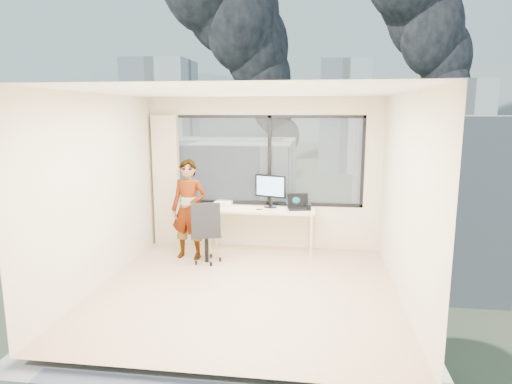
% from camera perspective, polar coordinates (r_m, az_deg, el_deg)
% --- Properties ---
extents(floor, '(4.00, 4.00, 0.01)m').
position_cam_1_polar(floor, '(6.11, -1.30, -12.36)').
color(floor, tan).
rests_on(floor, ground).
extents(ceiling, '(4.00, 4.00, 0.01)m').
position_cam_1_polar(ceiling, '(5.65, -1.41, 12.78)').
color(ceiling, white).
rests_on(ceiling, ground).
extents(wall_front, '(4.00, 0.01, 2.60)m').
position_cam_1_polar(wall_front, '(3.83, -6.13, -5.75)').
color(wall_front, beige).
rests_on(wall_front, ground).
extents(wall_left, '(0.01, 4.00, 2.60)m').
position_cam_1_polar(wall_left, '(6.37, -19.42, 0.17)').
color(wall_left, beige).
rests_on(wall_left, ground).
extents(wall_right, '(0.01, 4.00, 2.60)m').
position_cam_1_polar(wall_right, '(5.77, 18.65, -0.77)').
color(wall_right, beige).
rests_on(wall_right, ground).
extents(window_wall, '(3.30, 0.16, 1.55)m').
position_cam_1_polar(window_wall, '(7.66, 1.39, 4.08)').
color(window_wall, black).
rests_on(window_wall, ground).
extents(curtain, '(0.45, 0.14, 2.30)m').
position_cam_1_polar(curtain, '(7.99, -11.45, 1.42)').
color(curtain, beige).
rests_on(curtain, floor).
extents(desk, '(1.80, 0.60, 0.75)m').
position_cam_1_polar(desk, '(7.55, 0.68, -4.91)').
color(desk, beige).
rests_on(desk, floor).
extents(chair, '(0.63, 0.63, 1.02)m').
position_cam_1_polar(chair, '(7.02, -6.42, -4.99)').
color(chair, black).
rests_on(chair, floor).
extents(person, '(0.63, 0.46, 1.61)m').
position_cam_1_polar(person, '(7.20, -8.63, -2.23)').
color(person, '#2D2D33').
rests_on(person, floor).
extents(monitor, '(0.57, 0.31, 0.57)m').
position_cam_1_polar(monitor, '(7.51, 1.89, 0.16)').
color(monitor, black).
rests_on(monitor, desk).
extents(game_console, '(0.30, 0.27, 0.07)m').
position_cam_1_polar(game_console, '(7.76, -4.20, -1.41)').
color(game_console, white).
rests_on(game_console, desk).
extents(laptop, '(0.42, 0.43, 0.23)m').
position_cam_1_polar(laptop, '(7.40, 5.53, -1.37)').
color(laptop, black).
rests_on(laptop, desk).
extents(cellphone, '(0.11, 0.07, 0.01)m').
position_cam_1_polar(cellphone, '(7.37, 0.45, -2.23)').
color(cellphone, black).
rests_on(cellphone, desk).
extents(pen_cup, '(0.08, 0.08, 0.09)m').
position_cam_1_polar(pen_cup, '(7.39, 6.85, -1.96)').
color(pen_cup, black).
rests_on(pen_cup, desk).
extents(handbag, '(0.29, 0.17, 0.22)m').
position_cam_1_polar(handbag, '(7.57, 4.90, -1.14)').
color(handbag, '#0C4845').
rests_on(handbag, desk).
extents(exterior_ground, '(400.00, 400.00, 0.04)m').
position_cam_1_polar(exterior_ground, '(126.63, 7.32, 2.79)').
color(exterior_ground, '#515B3D').
rests_on(exterior_ground, ground).
extents(near_bldg_a, '(16.00, 12.00, 14.00)m').
position_cam_1_polar(near_bldg_a, '(38.09, -7.54, -4.01)').
color(near_bldg_a, '#EAE5C4').
rests_on(near_bldg_a, exterior_ground).
extents(near_bldg_b, '(14.00, 13.00, 16.00)m').
position_cam_1_polar(near_bldg_b, '(45.73, 21.69, -0.97)').
color(near_bldg_b, white).
rests_on(near_bldg_b, exterior_ground).
extents(far_tower_a, '(14.00, 14.00, 28.00)m').
position_cam_1_polar(far_tower_a, '(106.81, -12.00, 8.81)').
color(far_tower_a, silver).
rests_on(far_tower_a, exterior_ground).
extents(far_tower_b, '(13.00, 13.00, 30.00)m').
position_cam_1_polar(far_tower_b, '(125.78, 11.18, 9.49)').
color(far_tower_b, silver).
rests_on(far_tower_b, exterior_ground).
extents(far_tower_c, '(15.00, 15.00, 26.00)m').
position_cam_1_polar(far_tower_c, '(152.14, 24.90, 8.09)').
color(far_tower_c, silver).
rests_on(far_tower_c, exterior_ground).
extents(far_tower_d, '(16.00, 14.00, 22.00)m').
position_cam_1_polar(far_tower_d, '(167.15, -13.73, 8.17)').
color(far_tower_d, silver).
rests_on(far_tower_d, exterior_ground).
extents(hill_a, '(288.00, 216.00, 90.00)m').
position_cam_1_polar(hill_a, '(347.68, -12.68, 7.35)').
color(hill_a, slate).
rests_on(hill_a, exterior_ground).
extents(hill_b, '(300.00, 220.00, 96.00)m').
position_cam_1_polar(hill_b, '(340.71, 24.86, 6.60)').
color(hill_b, slate).
rests_on(hill_b, exterior_ground).
extents(tree_a, '(7.00, 7.00, 8.00)m').
position_cam_1_polar(tree_a, '(34.62, -22.54, -11.44)').
color(tree_a, '#1A4E1A').
rests_on(tree_a, exterior_ground).
extents(tree_b, '(7.60, 7.60, 9.00)m').
position_cam_1_polar(tree_b, '(26.56, 14.25, -16.54)').
color(tree_b, '#1A4E1A').
rests_on(tree_b, exterior_ground).
extents(smoke_plume_b, '(30.00, 18.00, 70.00)m').
position_cam_1_polar(smoke_plume_b, '(185.36, 25.88, 16.95)').
color(smoke_plume_b, black).
rests_on(smoke_plume_b, exterior_ground).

